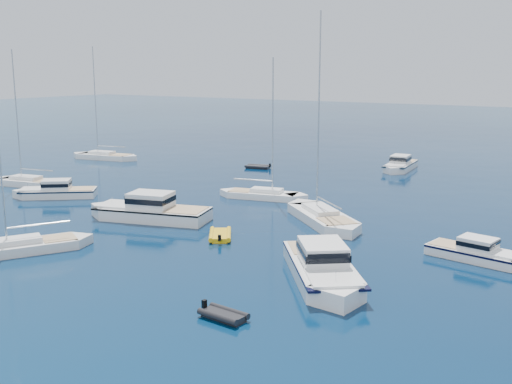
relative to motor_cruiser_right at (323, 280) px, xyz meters
The scene contains 14 objects.
ground 16.79m from the motor_cruiser_right, 130.01° to the right, with size 400.00×400.00×0.00m, color #082E4E.
motor_cruiser_right is the anchor object (origin of this frame).
motor_cruiser_left 35.41m from the motor_cruiser_right, 166.85° to the left, with size 2.76×9.00×2.36m, color silver, non-canonical shape.
motor_cruiser_centre 20.85m from the motor_cruiser_right, 163.09° to the left, with size 3.65×11.94×3.14m, color silver, non-canonical shape.
motor_cruiser_far_r 12.00m from the motor_cruiser_right, 51.73° to the left, with size 2.42×7.92×2.08m, color white, non-canonical shape.
motor_cruiser_horizon 44.73m from the motor_cruiser_right, 103.04° to the left, with size 2.87×9.39×2.47m, color white, non-canonical shape.
sailboat_fore 22.02m from the motor_cruiser_right, 163.94° to the right, with size 2.76×10.63×15.63m, color silver, non-canonical shape.
sailboat_mid_r 14.94m from the motor_cruiser_right, 116.22° to the left, with size 3.27×12.58×18.49m, color white, non-canonical shape.
sailboat_mid_l 43.42m from the motor_cruiser_right, 165.66° to the left, with size 2.78×10.68×15.69m, color white, non-canonical shape.
sailboat_centre 24.89m from the motor_cruiser_right, 130.14° to the left, with size 2.59×9.98×14.67m, color white, non-canonical shape.
sailboat_far_l 58.19m from the motor_cruiser_right, 149.01° to the left, with size 2.95×11.35×16.68m, color white, non-canonical shape.
tender_yellow 12.12m from the motor_cruiser_right, 157.63° to the left, with size 2.04×3.74×0.95m, color #E9B20D, non-canonical shape.
tender_grey_near 8.47m from the motor_cruiser_right, 102.58° to the right, with size 1.59×2.74×0.95m, color black, non-canonical shape.
tender_grey_far 43.74m from the motor_cruiser_right, 127.30° to the left, with size 1.89×3.40×0.95m, color black, non-canonical shape.
Camera 1 is at (26.69, -20.43, 13.20)m, focal length 42.94 mm.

